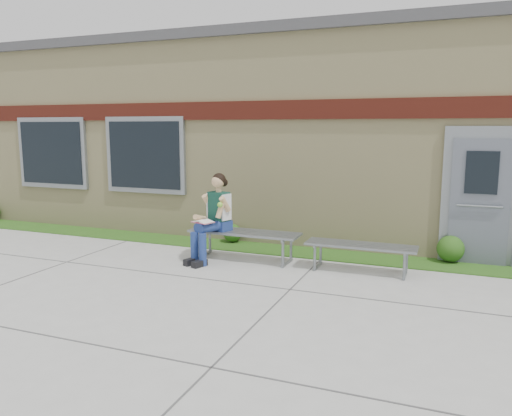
% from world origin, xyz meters
% --- Properties ---
extents(ground, '(80.00, 80.00, 0.00)m').
position_xyz_m(ground, '(0.00, 0.00, 0.00)').
color(ground, '#9E9E99').
rests_on(ground, ground).
extents(grass_strip, '(16.00, 0.80, 0.02)m').
position_xyz_m(grass_strip, '(0.00, 2.60, 0.01)').
color(grass_strip, '#154312').
rests_on(grass_strip, ground).
extents(school_building, '(16.20, 6.22, 4.20)m').
position_xyz_m(school_building, '(-0.00, 5.99, 2.10)').
color(school_building, beige).
rests_on(school_building, ground).
extents(bench_left, '(1.95, 0.55, 0.51)m').
position_xyz_m(bench_left, '(-0.23, 1.76, 0.39)').
color(bench_left, slate).
rests_on(bench_left, ground).
extents(bench_right, '(1.73, 0.48, 0.45)m').
position_xyz_m(bench_right, '(1.77, 1.76, 0.35)').
color(bench_right, slate).
rests_on(bench_right, ground).
extents(girl, '(0.62, 0.96, 1.50)m').
position_xyz_m(girl, '(-0.72, 1.54, 0.78)').
color(girl, navy).
rests_on(girl, ground).
extents(shrub_mid, '(0.36, 0.36, 0.36)m').
position_xyz_m(shrub_mid, '(-0.95, 2.85, 0.20)').
color(shrub_mid, '#154312').
rests_on(shrub_mid, grass_strip).
extents(shrub_east, '(0.45, 0.45, 0.45)m').
position_xyz_m(shrub_east, '(3.10, 2.85, 0.24)').
color(shrub_east, '#154312').
rests_on(shrub_east, grass_strip).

